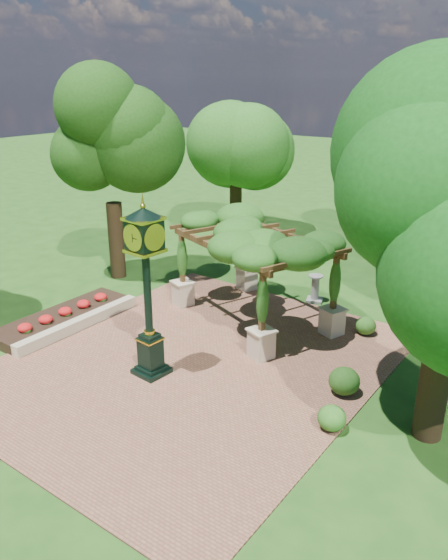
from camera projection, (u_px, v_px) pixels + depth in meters
The scene contains 13 objects.
ground at pixel (173, 377), 15.59m from camera, with size 120.00×120.00×0.00m, color #1E4714.
brick_plaza at pixel (195, 362), 16.34m from camera, with size 10.00×12.00×0.04m, color brown.
border_wall at pixel (79, 324), 18.43m from camera, with size 0.35×5.00×0.40m, color #C6B793.
flower_bed at pixel (62, 318), 18.93m from camera, with size 1.50×5.00×0.36m, color red.
pedestal_clock at pixel (147, 278), 14.70m from camera, with size 1.05×1.05×4.97m.
pergola at pixel (254, 240), 18.24m from camera, with size 6.48×5.25×3.53m.
sundial at pixel (315, 290), 20.62m from camera, with size 0.74×0.74×1.05m.
shrub_front at pixel (332, 418), 13.13m from camera, with size 0.70×0.70×0.63m, color #295E1B.
shrub_mid at pixel (344, 381), 14.59m from camera, with size 0.84×0.84×0.75m, color #224B15.
shrub_back at pixel (366, 326), 17.98m from camera, with size 0.67×0.67×0.60m, color #30651D.
tree_west_near at pixel (109, 141), 21.38m from camera, with size 3.72×3.72×8.24m.
tree_west_far at pixel (236, 136), 27.94m from camera, with size 4.39×4.39×7.45m.
tree_north at pixel (429, 128), 23.61m from camera, with size 4.02×4.02×8.67m.
Camera 1 is at (9.19, -10.13, 8.11)m, focal length 35.00 mm.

